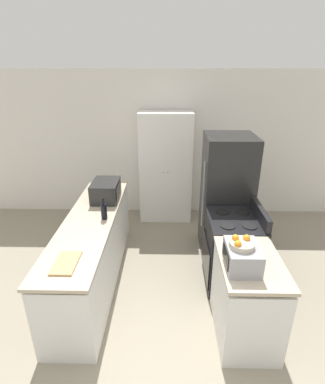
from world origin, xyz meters
TOP-DOWN VIEW (x-y plane):
  - ground_plane at (0.00, 0.00)m, footprint 14.00×14.00m
  - wall_back at (0.00, 3.47)m, footprint 7.00×0.06m
  - counter_left at (-0.88, 1.38)m, footprint 0.60×2.56m
  - counter_right at (0.88, 0.55)m, footprint 0.60×0.89m
  - pantry_cabinet at (0.03, 3.19)m, footprint 0.91×0.50m
  - stove at (0.90, 1.39)m, footprint 0.66×0.76m
  - refrigerator at (0.92, 2.17)m, footprint 0.71×0.72m
  - microwave at (-0.79, 1.95)m, footprint 0.36×0.49m
  - wine_bottle at (-0.70, 1.37)m, footprint 0.07×0.07m
  - toaster_oven at (0.76, 0.45)m, footprint 0.30×0.39m
  - fruit_bowl at (0.74, 0.45)m, footprint 0.23×0.23m
  - cutting_board at (-0.88, 0.46)m, footprint 0.21×0.37m

SIDE VIEW (x-z plane):
  - ground_plane at x=0.00m, z-range 0.00..0.00m
  - counter_left at x=-0.88m, z-range -0.02..0.90m
  - counter_right at x=0.88m, z-range -0.02..0.90m
  - stove at x=0.90m, z-range -0.07..1.00m
  - refrigerator at x=0.92m, z-range 0.00..1.77m
  - cutting_board at x=-0.88m, z-range 0.91..0.93m
  - pantry_cabinet at x=0.03m, z-range 0.00..1.94m
  - wine_bottle at x=-0.70m, z-range 0.88..1.16m
  - toaster_oven at x=0.76m, z-range 0.91..1.14m
  - microwave at x=-0.79m, z-range 0.91..1.18m
  - fruit_bowl at x=0.74m, z-range 1.12..1.22m
  - wall_back at x=0.00m, z-range 0.00..2.60m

